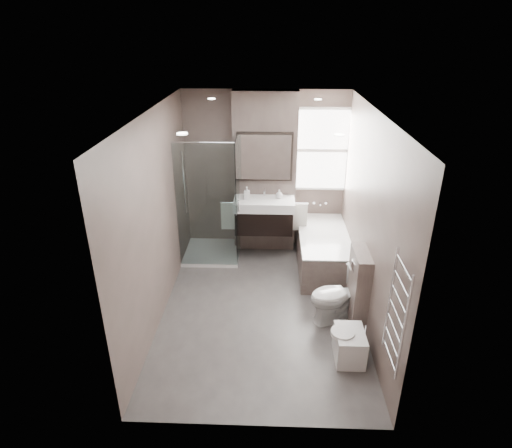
{
  "coord_description": "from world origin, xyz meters",
  "views": [
    {
      "loc": [
        0.1,
        -4.78,
        3.47
      ],
      "look_at": [
        -0.08,
        0.15,
        1.17
      ],
      "focal_mm": 30.0,
      "sensor_mm": 36.0,
      "label": 1
    }
  ],
  "objects_px": {
    "bidet": "(349,345)",
    "bathtub": "(323,249)",
    "vanity": "(264,215)",
    "toilet": "(338,296)"
  },
  "relations": [
    {
      "from": "vanity",
      "to": "bidet",
      "type": "distance_m",
      "value": 2.63
    },
    {
      "from": "vanity",
      "to": "bidet",
      "type": "xyz_separation_m",
      "value": [
        1.01,
        -2.36,
        -0.55
      ]
    },
    {
      "from": "toilet",
      "to": "bidet",
      "type": "height_order",
      "value": "toilet"
    },
    {
      "from": "toilet",
      "to": "bidet",
      "type": "bearing_deg",
      "value": -14.82
    },
    {
      "from": "bidet",
      "to": "vanity",
      "type": "bearing_deg",
      "value": 113.24
    },
    {
      "from": "vanity",
      "to": "bidet",
      "type": "height_order",
      "value": "vanity"
    },
    {
      "from": "vanity",
      "to": "toilet",
      "type": "relative_size",
      "value": 1.31
    },
    {
      "from": "toilet",
      "to": "bidet",
      "type": "xyz_separation_m",
      "value": [
        0.04,
        -0.71,
        -0.17
      ]
    },
    {
      "from": "bidet",
      "to": "bathtub",
      "type": "bearing_deg",
      "value": 92.53
    },
    {
      "from": "vanity",
      "to": "toilet",
      "type": "xyz_separation_m",
      "value": [
        0.97,
        -1.65,
        -0.38
      ]
    }
  ]
}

